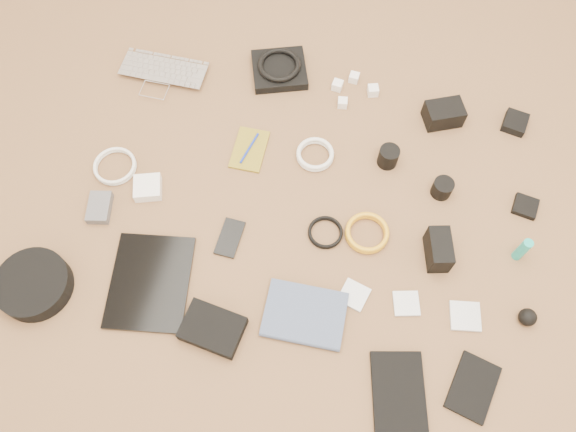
% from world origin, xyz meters
% --- Properties ---
extents(laptop, '(0.29, 0.20, 0.02)m').
position_xyz_m(laptop, '(-0.55, 0.37, 0.01)').
color(laptop, silver).
rests_on(laptop, ground).
extents(headphone_pouch, '(0.22, 0.22, 0.03)m').
position_xyz_m(headphone_pouch, '(-0.17, 0.51, 0.02)').
color(headphone_pouch, black).
rests_on(headphone_pouch, ground).
extents(headphones, '(0.17, 0.17, 0.02)m').
position_xyz_m(headphones, '(-0.17, 0.51, 0.04)').
color(headphones, black).
rests_on(headphones, headphone_pouch).
extents(charger_a, '(0.04, 0.04, 0.03)m').
position_xyz_m(charger_a, '(0.03, 0.49, 0.02)').
color(charger_a, white).
rests_on(charger_a, ground).
extents(charger_b, '(0.03, 0.03, 0.03)m').
position_xyz_m(charger_b, '(0.08, 0.54, 0.01)').
color(charger_b, white).
rests_on(charger_b, ground).
extents(charger_c, '(0.04, 0.04, 0.03)m').
position_xyz_m(charger_c, '(0.15, 0.50, 0.02)').
color(charger_c, white).
rests_on(charger_c, ground).
extents(charger_d, '(0.03, 0.03, 0.03)m').
position_xyz_m(charger_d, '(0.06, 0.42, 0.01)').
color(charger_d, white).
rests_on(charger_d, ground).
extents(dslr_camera, '(0.14, 0.12, 0.07)m').
position_xyz_m(dslr_camera, '(0.38, 0.44, 0.03)').
color(dslr_camera, black).
rests_on(dslr_camera, ground).
extents(lens_pouch, '(0.08, 0.09, 0.03)m').
position_xyz_m(lens_pouch, '(0.61, 0.48, 0.01)').
color(lens_pouch, black).
rests_on(lens_pouch, ground).
extents(notebook_olive, '(0.10, 0.16, 0.01)m').
position_xyz_m(notebook_olive, '(-0.19, 0.18, 0.00)').
color(notebook_olive, olive).
rests_on(notebook_olive, ground).
extents(pen_blue, '(0.03, 0.12, 0.01)m').
position_xyz_m(pen_blue, '(-0.19, 0.18, 0.01)').
color(pen_blue, '#152DB2').
rests_on(pen_blue, notebook_olive).
extents(cable_white_a, '(0.12, 0.12, 0.01)m').
position_xyz_m(cable_white_a, '(0.02, 0.21, 0.01)').
color(cable_white_a, white).
rests_on(cable_white_a, ground).
extents(lens_a, '(0.06, 0.06, 0.07)m').
position_xyz_m(lens_a, '(0.24, 0.25, 0.03)').
color(lens_a, black).
rests_on(lens_a, ground).
extents(lens_b, '(0.08, 0.08, 0.06)m').
position_xyz_m(lens_b, '(0.41, 0.18, 0.03)').
color(lens_b, black).
rests_on(lens_b, ground).
extents(card_reader, '(0.08, 0.08, 0.02)m').
position_xyz_m(card_reader, '(0.66, 0.19, 0.01)').
color(card_reader, black).
rests_on(card_reader, ground).
extents(power_brick, '(0.10, 0.10, 0.03)m').
position_xyz_m(power_brick, '(-0.45, -0.03, 0.02)').
color(power_brick, white).
rests_on(power_brick, ground).
extents(cable_white_b, '(0.16, 0.16, 0.01)m').
position_xyz_m(cable_white_b, '(-0.57, 0.02, 0.01)').
color(cable_white_b, white).
rests_on(cable_white_b, ground).
extents(cable_black, '(0.13, 0.13, 0.01)m').
position_xyz_m(cable_black, '(0.10, -0.04, 0.00)').
color(cable_black, black).
rests_on(cable_black, ground).
extents(cable_yellow, '(0.16, 0.16, 0.01)m').
position_xyz_m(cable_yellow, '(0.22, -0.01, 0.01)').
color(cable_yellow, gold).
rests_on(cable_yellow, ground).
extents(flash, '(0.09, 0.12, 0.08)m').
position_xyz_m(flash, '(0.43, -0.03, 0.04)').
color(flash, black).
rests_on(flash, ground).
extents(lens_cleaner, '(0.03, 0.03, 0.10)m').
position_xyz_m(lens_cleaner, '(0.65, 0.02, 0.05)').
color(lens_cleaner, '#1AA99C').
rests_on(lens_cleaner, ground).
extents(battery_charger, '(0.08, 0.11, 0.03)m').
position_xyz_m(battery_charger, '(-0.56, -0.12, 0.01)').
color(battery_charger, '#535257').
rests_on(battery_charger, ground).
extents(tablet, '(0.26, 0.31, 0.01)m').
position_xyz_m(tablet, '(-0.34, -0.30, 0.01)').
color(tablet, black).
rests_on(tablet, ground).
extents(phone, '(0.06, 0.12, 0.01)m').
position_xyz_m(phone, '(-0.16, -0.12, 0.00)').
color(phone, black).
rests_on(phone, ground).
extents(filter_case_left, '(0.09, 0.09, 0.01)m').
position_xyz_m(filter_case_left, '(0.22, -0.20, 0.01)').
color(filter_case_left, silver).
rests_on(filter_case_left, ground).
extents(filter_case_mid, '(0.09, 0.09, 0.01)m').
position_xyz_m(filter_case_mid, '(0.37, -0.19, 0.00)').
color(filter_case_mid, silver).
rests_on(filter_case_mid, ground).
extents(filter_case_right, '(0.09, 0.09, 0.01)m').
position_xyz_m(filter_case_right, '(0.53, -0.19, 0.01)').
color(filter_case_right, silver).
rests_on(filter_case_right, ground).
extents(air_blower, '(0.06, 0.06, 0.05)m').
position_xyz_m(air_blower, '(0.69, -0.16, 0.02)').
color(air_blower, black).
rests_on(air_blower, ground).
extents(headphone_case, '(0.26, 0.26, 0.06)m').
position_xyz_m(headphone_case, '(-0.64, -0.39, 0.03)').
color(headphone_case, black).
rests_on(headphone_case, ground).
extents(drive_case, '(0.17, 0.13, 0.04)m').
position_xyz_m(drive_case, '(-0.13, -0.39, 0.02)').
color(drive_case, black).
rests_on(drive_case, ground).
extents(paperback, '(0.22, 0.17, 0.02)m').
position_xyz_m(paperback, '(0.11, -0.37, 0.01)').
color(paperback, '#425171').
rests_on(paperback, ground).
extents(notebook_black_a, '(0.18, 0.24, 0.02)m').
position_xyz_m(notebook_black_a, '(0.38, -0.44, 0.01)').
color(notebook_black_a, black).
rests_on(notebook_black_a, ground).
extents(notebook_black_b, '(0.14, 0.18, 0.01)m').
position_xyz_m(notebook_black_b, '(0.57, -0.37, 0.01)').
color(notebook_black_b, black).
rests_on(notebook_black_b, ground).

